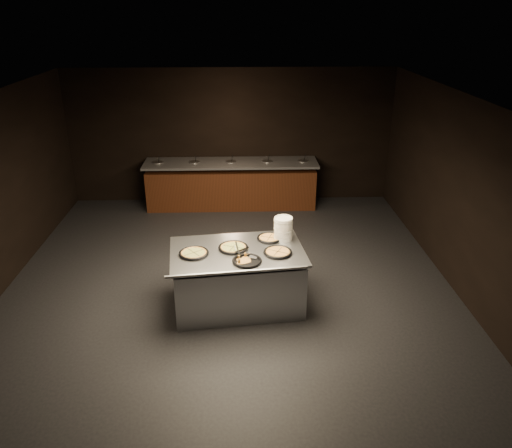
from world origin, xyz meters
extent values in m
cube|color=black|center=(0.00, 0.00, -0.01)|extent=(7.00, 8.00, 0.01)
cube|color=black|center=(0.00, 0.00, 2.90)|extent=(7.00, 8.00, 0.01)
cube|color=black|center=(0.00, 4.00, 1.45)|extent=(7.00, 0.01, 2.90)
cube|color=black|center=(0.00, -4.00, 1.45)|extent=(7.00, 0.01, 2.90)
cube|color=black|center=(3.50, 0.00, 1.45)|extent=(0.01, 8.00, 2.90)
cube|color=#4D2412|center=(0.00, 3.58, 0.43)|extent=(3.60, 0.75, 0.85)
cube|color=#55565A|center=(0.00, 3.58, 0.97)|extent=(3.70, 0.83, 0.05)
cube|color=#33150B|center=(0.00, 3.58, 0.04)|extent=(3.60, 0.69, 0.08)
cylinder|color=silver|center=(-1.55, 3.58, 0.98)|extent=(0.22, 0.22, 0.08)
cylinder|color=#44742E|center=(-1.55, 3.58, 1.00)|extent=(0.19, 0.19, 0.02)
cylinder|color=black|center=(-1.52, 3.56, 1.09)|extent=(0.04, 0.10, 0.19)
cylinder|color=silver|center=(-0.78, 3.58, 0.98)|extent=(0.22, 0.22, 0.08)
cylinder|color=#44742E|center=(-0.78, 3.58, 1.00)|extent=(0.19, 0.19, 0.02)
cylinder|color=black|center=(-0.74, 3.56, 1.09)|extent=(0.04, 0.10, 0.19)
cylinder|color=silver|center=(0.00, 3.58, 0.98)|extent=(0.22, 0.22, 0.08)
cylinder|color=#44742E|center=(0.00, 3.58, 1.00)|extent=(0.19, 0.19, 0.02)
cylinder|color=black|center=(0.03, 3.56, 1.09)|extent=(0.04, 0.10, 0.19)
cylinder|color=silver|center=(0.78, 3.58, 0.98)|extent=(0.22, 0.22, 0.08)
cylinder|color=#44742E|center=(0.78, 3.58, 1.00)|extent=(0.19, 0.19, 0.02)
cylinder|color=black|center=(0.81, 3.56, 1.09)|extent=(0.04, 0.10, 0.19)
cylinder|color=silver|center=(1.55, 3.58, 0.98)|extent=(0.22, 0.22, 0.08)
cylinder|color=#44742E|center=(1.55, 3.58, 1.00)|extent=(0.19, 0.19, 0.02)
cylinder|color=black|center=(1.58, 3.56, 1.09)|extent=(0.04, 0.10, 0.19)
cube|color=silver|center=(0.13, -0.41, 0.40)|extent=(1.91, 1.29, 0.81)
cube|color=silver|center=(0.13, -0.41, 0.88)|extent=(2.00, 1.38, 0.04)
cylinder|color=silver|center=(0.13, -1.00, 0.88)|extent=(1.87, 0.25, 0.04)
cylinder|color=white|center=(0.81, -0.06, 1.07)|extent=(0.27, 0.27, 0.34)
cylinder|color=black|center=(-0.47, -0.51, 0.91)|extent=(0.39, 0.39, 0.01)
torus|color=black|center=(-0.47, -0.51, 0.92)|extent=(0.42, 0.42, 0.04)
torus|color=#A7702B|center=(-0.47, -0.51, 0.92)|extent=(0.36, 0.36, 0.03)
cylinder|color=#D2BC54|center=(-0.47, -0.51, 0.92)|extent=(0.31, 0.31, 0.02)
cube|color=black|center=(-0.47, -0.51, 0.93)|extent=(0.20, 0.25, 0.00)
cube|color=black|center=(-0.47, -0.51, 0.93)|extent=(0.25, 0.20, 0.00)
cylinder|color=black|center=(0.08, -0.35, 0.91)|extent=(0.40, 0.40, 0.01)
torus|color=black|center=(0.08, -0.35, 0.92)|extent=(0.43, 0.43, 0.04)
torus|color=#A7702B|center=(0.08, -0.35, 0.92)|extent=(0.36, 0.36, 0.03)
cylinder|color=#D2BC54|center=(0.08, -0.35, 0.92)|extent=(0.32, 0.32, 0.02)
cube|color=black|center=(0.08, -0.35, 0.93)|extent=(0.12, 0.30, 0.00)
cube|color=black|center=(0.08, -0.35, 0.93)|extent=(0.30, 0.12, 0.00)
cylinder|color=black|center=(0.61, -0.06, 0.91)|extent=(0.34, 0.34, 0.01)
torus|color=black|center=(0.61, -0.06, 0.92)|extent=(0.37, 0.37, 0.04)
torus|color=#A7702B|center=(0.61, -0.06, 0.92)|extent=(0.31, 0.31, 0.03)
cylinder|color=gold|center=(0.61, -0.06, 0.92)|extent=(0.26, 0.26, 0.02)
cube|color=black|center=(0.61, -0.06, 0.93)|extent=(0.25, 0.09, 0.00)
cube|color=black|center=(0.61, -0.06, 0.93)|extent=(0.09, 0.25, 0.00)
cylinder|color=black|center=(0.26, -0.76, 0.91)|extent=(0.38, 0.38, 0.01)
torus|color=black|center=(0.26, -0.76, 0.92)|extent=(0.40, 0.40, 0.04)
cylinder|color=black|center=(0.70, -0.52, 0.91)|extent=(0.38, 0.38, 0.01)
torus|color=black|center=(0.70, -0.52, 0.92)|extent=(0.40, 0.40, 0.04)
torus|color=#A7702B|center=(0.70, -0.52, 0.92)|extent=(0.34, 0.34, 0.03)
cylinder|color=gold|center=(0.70, -0.52, 0.92)|extent=(0.30, 0.30, 0.02)
cube|color=black|center=(0.70, -0.52, 0.93)|extent=(0.14, 0.27, 0.00)
cube|color=black|center=(0.70, -0.52, 0.93)|extent=(0.27, 0.14, 0.00)
cube|color=silver|center=(0.08, -0.39, 0.92)|extent=(0.12, 0.13, 0.00)
cylinder|color=black|center=(0.14, -0.53, 1.00)|extent=(0.07, 0.19, 0.13)
cylinder|color=silver|center=(0.11, -0.46, 0.95)|extent=(0.04, 0.10, 0.08)
cube|color=silver|center=(0.35, -0.65, 0.92)|extent=(0.14, 0.13, 0.00)
cylinder|color=black|center=(0.20, -0.59, 1.00)|extent=(0.20, 0.11, 0.14)
cylinder|color=silver|center=(0.27, -0.62, 0.95)|extent=(0.10, 0.05, 0.08)
camera|label=1|loc=(0.18, -6.70, 4.09)|focal=35.00mm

